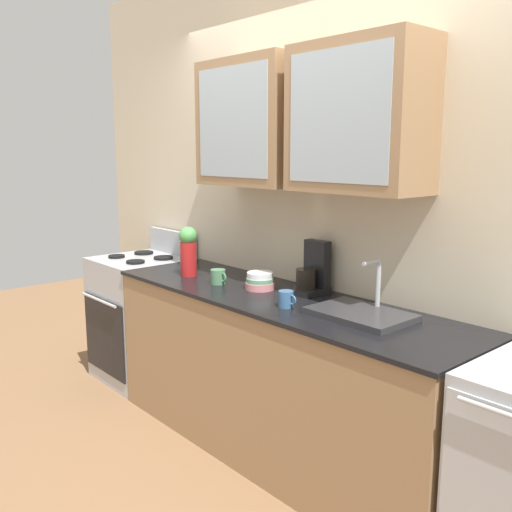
{
  "coord_description": "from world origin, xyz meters",
  "views": [
    {
      "loc": [
        2.17,
        -2.07,
        1.7
      ],
      "look_at": [
        -0.18,
        0.0,
        1.12
      ],
      "focal_mm": 39.79,
      "sensor_mm": 36.0,
      "label": 1
    }
  ],
  "objects_px": {
    "sink_faucet": "(361,313)",
    "cup_near_sink": "(286,299)",
    "bowl_stack": "(260,281)",
    "stove_range": "(142,317)",
    "cup_near_bowls": "(218,277)",
    "vase": "(188,250)",
    "coffee_maker": "(312,274)"
  },
  "relations": [
    {
      "from": "bowl_stack",
      "to": "vase",
      "type": "relative_size",
      "value": 0.54
    },
    {
      "from": "coffee_maker",
      "to": "cup_near_bowls",
      "type": "bearing_deg",
      "value": -152.09
    },
    {
      "from": "stove_range",
      "to": "sink_faucet",
      "type": "xyz_separation_m",
      "value": [
        2.02,
        0.03,
        0.47
      ]
    },
    {
      "from": "sink_faucet",
      "to": "cup_near_sink",
      "type": "distance_m",
      "value": 0.39
    },
    {
      "from": "stove_range",
      "to": "sink_faucet",
      "type": "relative_size",
      "value": 2.32
    },
    {
      "from": "bowl_stack",
      "to": "coffee_maker",
      "type": "distance_m",
      "value": 0.31
    },
    {
      "from": "bowl_stack",
      "to": "cup_near_bowls",
      "type": "height_order",
      "value": "bowl_stack"
    },
    {
      "from": "bowl_stack",
      "to": "vase",
      "type": "height_order",
      "value": "vase"
    },
    {
      "from": "sink_faucet",
      "to": "cup_near_sink",
      "type": "xyz_separation_m",
      "value": [
        -0.36,
        -0.15,
        0.02
      ]
    },
    {
      "from": "cup_near_bowls",
      "to": "sink_faucet",
      "type": "bearing_deg",
      "value": 5.41
    },
    {
      "from": "sink_faucet",
      "to": "cup_near_bowls",
      "type": "xyz_separation_m",
      "value": [
        -0.99,
        -0.09,
        0.02
      ]
    },
    {
      "from": "cup_near_sink",
      "to": "stove_range",
      "type": "bearing_deg",
      "value": 175.96
    },
    {
      "from": "bowl_stack",
      "to": "cup_near_sink",
      "type": "distance_m",
      "value": 0.41
    },
    {
      "from": "stove_range",
      "to": "sink_faucet",
      "type": "height_order",
      "value": "sink_faucet"
    },
    {
      "from": "bowl_stack",
      "to": "coffee_maker",
      "type": "height_order",
      "value": "coffee_maker"
    },
    {
      "from": "sink_faucet",
      "to": "bowl_stack",
      "type": "xyz_separation_m",
      "value": [
        -0.73,
        0.01,
        0.03
      ]
    },
    {
      "from": "stove_range",
      "to": "cup_near_sink",
      "type": "distance_m",
      "value": 1.74
    },
    {
      "from": "vase",
      "to": "coffee_maker",
      "type": "bearing_deg",
      "value": 18.62
    },
    {
      "from": "cup_near_sink",
      "to": "cup_near_bowls",
      "type": "relative_size",
      "value": 0.9
    },
    {
      "from": "vase",
      "to": "cup_near_sink",
      "type": "distance_m",
      "value": 0.95
    },
    {
      "from": "stove_range",
      "to": "cup_near_sink",
      "type": "bearing_deg",
      "value": -4.04
    },
    {
      "from": "stove_range",
      "to": "coffee_maker",
      "type": "height_order",
      "value": "coffee_maker"
    },
    {
      "from": "vase",
      "to": "stove_range",
      "type": "bearing_deg",
      "value": 174.82
    },
    {
      "from": "sink_faucet",
      "to": "bowl_stack",
      "type": "relative_size",
      "value": 2.79
    },
    {
      "from": "cup_near_sink",
      "to": "cup_near_bowls",
      "type": "distance_m",
      "value": 0.64
    },
    {
      "from": "sink_faucet",
      "to": "stove_range",
      "type": "bearing_deg",
      "value": -179.11
    },
    {
      "from": "sink_faucet",
      "to": "vase",
      "type": "distance_m",
      "value": 1.31
    },
    {
      "from": "stove_range",
      "to": "cup_near_sink",
      "type": "xyz_separation_m",
      "value": [
        1.66,
        -0.12,
        0.49
      ]
    },
    {
      "from": "vase",
      "to": "coffee_maker",
      "type": "height_order",
      "value": "vase"
    },
    {
      "from": "vase",
      "to": "cup_near_sink",
      "type": "xyz_separation_m",
      "value": [
        0.94,
        -0.05,
        -0.13
      ]
    },
    {
      "from": "sink_faucet",
      "to": "cup_near_sink",
      "type": "relative_size",
      "value": 4.24
    },
    {
      "from": "bowl_stack",
      "to": "cup_near_sink",
      "type": "xyz_separation_m",
      "value": [
        0.38,
        -0.16,
        -0.0
      ]
    }
  ]
}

